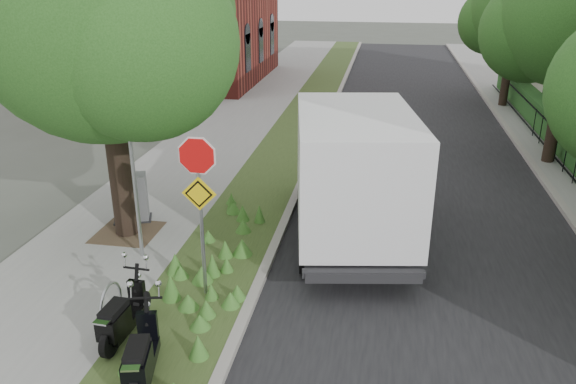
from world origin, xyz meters
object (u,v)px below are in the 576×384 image
sign_assembly (199,185)px  scooter_far (141,363)px  utility_cabinet (131,199)px  scooter_near (120,322)px  box_truck (352,168)px

sign_assembly → scooter_far: 3.16m
scooter_far → utility_cabinet: utility_cabinet is taller
scooter_near → box_truck: (3.42, 4.74, 1.23)m
box_truck → utility_cabinet: bearing=-178.1°
utility_cabinet → sign_assembly: bearing=-46.4°
sign_assembly → scooter_near: (-0.91, -1.65, -1.83)m
utility_cabinet → box_truck: bearing=1.9°
sign_assembly → utility_cabinet: (-2.78, 2.92, -1.65)m
sign_assembly → scooter_far: (-0.14, -2.59, -1.81)m
sign_assembly → scooter_near: size_ratio=2.00×
scooter_far → box_truck: size_ratio=0.27×
scooter_near → scooter_far: size_ratio=0.96×
scooter_near → box_truck: size_ratio=0.26×
sign_assembly → scooter_far: size_ratio=1.92×
scooter_near → scooter_far: 1.22m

